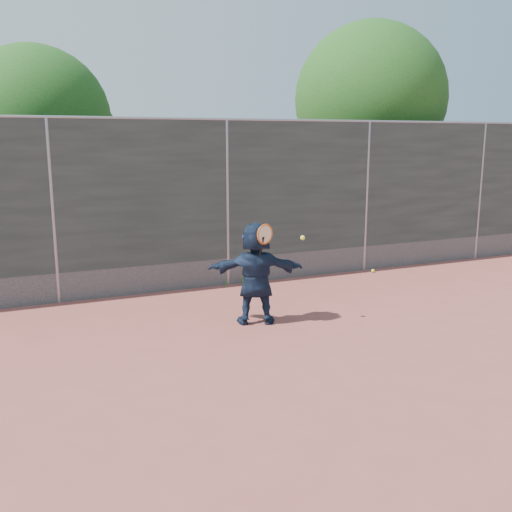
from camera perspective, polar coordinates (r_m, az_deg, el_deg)
name	(u,v)px	position (r m, az deg, el deg)	size (l,w,h in m)	color
ground	(322,346)	(7.63, 6.65, -8.91)	(80.00, 80.00, 0.00)	#9E4C42
player	(256,273)	(8.29, 0.00, -1.70)	(1.40, 0.45, 1.51)	#15223A
ball_ground	(373,271)	(11.82, 11.62, -1.46)	(0.07, 0.07, 0.07)	#DBFB37
fence	(227,200)	(10.38, -2.88, 5.64)	(20.00, 0.06, 3.03)	#38423D
swing_action	(269,236)	(8.03, 1.26, 2.03)	(0.73, 0.22, 0.51)	#CB5313
tree_right	(375,104)	(14.54, 11.82, 14.69)	(3.78, 3.60, 5.39)	#382314
tree_left	(44,125)	(12.74, -20.42, 12.18)	(3.15, 3.00, 4.53)	#382314
weed_clump	(245,277)	(10.63, -1.09, -2.14)	(0.68, 0.07, 0.30)	#387226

